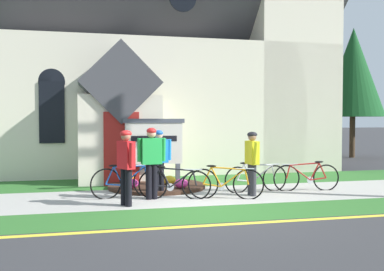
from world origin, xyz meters
name	(u,v)px	position (x,y,z in m)	size (l,w,h in m)	color
ground	(170,183)	(0.00, 4.00, 0.00)	(140.00, 140.00, 0.00)	#333335
sidewalk_slab	(214,195)	(0.69, 1.82, 0.01)	(32.00, 2.66, 0.01)	#A8A59E
grass_verge	(242,212)	(0.69, -0.27, 0.00)	(32.00, 1.52, 0.01)	#2D6628
church_lawn	(191,181)	(0.69, 4.34, 0.00)	(24.00, 2.38, 0.01)	#2D6628
curb_paint_stripe	(259,223)	(0.69, -1.18, 0.00)	(28.00, 0.16, 0.01)	yellow
church_building	(172,55)	(1.12, 9.66, 4.58)	(12.29, 10.81, 12.53)	beige
church_sign	(154,143)	(-0.52, 3.76, 1.20)	(1.76, 0.18, 1.91)	#474C56
flower_bed	(156,185)	(-0.54, 3.23, 0.08)	(2.66, 2.66, 0.34)	#382319
bicycle_green	(256,178)	(1.89, 2.00, 0.37)	(1.78, 0.19, 0.81)	black
bicycle_red	(307,177)	(3.26, 1.86, 0.37)	(1.79, 0.25, 0.81)	black
bicycle_blue	(225,183)	(0.81, 1.23, 0.38)	(1.73, 0.61, 0.83)	black
bicycle_white	(174,184)	(-0.37, 1.49, 0.37)	(1.67, 0.57, 0.81)	black
bicycle_yellow	(127,182)	(-1.44, 1.95, 0.39)	(1.77, 0.43, 0.83)	black
cyclist_in_yellow_jersey	(126,162)	(-1.55, 0.90, 0.97)	(0.38, 0.77, 1.66)	black
cyclist_in_white_jersey	(152,157)	(-0.90, 1.56, 1.00)	(0.67, 0.30, 1.70)	black
cyclist_in_green_jersey	(159,157)	(-0.63, 2.19, 0.94)	(0.65, 0.30, 1.62)	black
cyclist_in_red_jersey	(252,159)	(1.58, 1.49, 0.92)	(0.27, 0.71, 1.59)	#2D2D33
roadside_conifer	(353,73)	(10.24, 10.47, 4.15)	(3.02, 3.02, 6.32)	#3D2D1E
distant_hill	(132,129)	(5.32, 70.89, 0.00)	(70.98, 54.54, 18.22)	#847A5B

